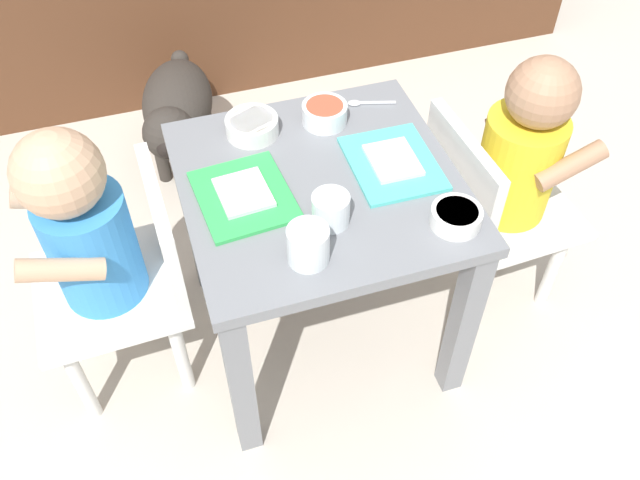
# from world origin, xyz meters

# --- Properties ---
(ground_plane) EXTENTS (7.00, 7.00, 0.00)m
(ground_plane) POSITION_xyz_m (0.00, 0.00, 0.00)
(ground_plane) COLOR beige
(dining_table) EXTENTS (0.50, 0.51, 0.46)m
(dining_table) POSITION_xyz_m (0.00, 0.00, 0.37)
(dining_table) COLOR slate
(dining_table) RESTS_ON ground
(seated_child_left) EXTENTS (0.29, 0.29, 0.64)m
(seated_child_left) POSITION_xyz_m (-0.41, 0.04, 0.40)
(seated_child_left) COLOR silver
(seated_child_left) RESTS_ON ground
(seated_child_right) EXTENTS (0.29, 0.29, 0.63)m
(seated_child_right) POSITION_xyz_m (0.41, 0.00, 0.39)
(seated_child_right) COLOR silver
(seated_child_right) RESTS_ON ground
(dog) EXTENTS (0.26, 0.43, 0.31)m
(dog) POSITION_xyz_m (-0.19, 0.65, 0.20)
(dog) COLOR #332D28
(dog) RESTS_ON ground
(food_tray_left) EXTENTS (0.17, 0.20, 0.02)m
(food_tray_left) POSITION_xyz_m (-0.14, -0.00, 0.47)
(food_tray_left) COLOR green
(food_tray_left) RESTS_ON dining_table
(food_tray_right) EXTENTS (0.16, 0.20, 0.02)m
(food_tray_right) POSITION_xyz_m (0.14, -0.00, 0.47)
(food_tray_right) COLOR #4CC6BC
(food_tray_right) RESTS_ON dining_table
(water_cup_left) EXTENTS (0.07, 0.07, 0.07)m
(water_cup_left) POSITION_xyz_m (-0.07, -0.17, 0.49)
(water_cup_left) COLOR white
(water_cup_left) RESTS_ON dining_table
(water_cup_right) EXTENTS (0.07, 0.07, 0.06)m
(water_cup_right) POSITION_xyz_m (-0.01, -0.10, 0.49)
(water_cup_right) COLOR white
(water_cup_right) RESTS_ON dining_table
(veggie_bowl_near) EXTENTS (0.10, 0.10, 0.04)m
(veggie_bowl_near) POSITION_xyz_m (-0.08, 0.17, 0.48)
(veggie_bowl_near) COLOR white
(veggie_bowl_near) RESTS_ON dining_table
(cereal_bowl_left_side) EXTENTS (0.09, 0.09, 0.04)m
(cereal_bowl_left_side) POSITION_xyz_m (0.06, 0.16, 0.48)
(cereal_bowl_left_side) COLOR white
(cereal_bowl_left_side) RESTS_ON dining_table
(veggie_bowl_far) EXTENTS (0.09, 0.09, 0.03)m
(veggie_bowl_far) POSITION_xyz_m (0.19, -0.17, 0.48)
(veggie_bowl_far) COLOR white
(veggie_bowl_far) RESTS_ON dining_table
(spoon_by_left_tray) EXTENTS (0.10, 0.04, 0.01)m
(spoon_by_left_tray) POSITION_xyz_m (0.16, 0.19, 0.47)
(spoon_by_left_tray) COLOR silver
(spoon_by_left_tray) RESTS_ON dining_table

